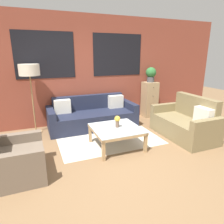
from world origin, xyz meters
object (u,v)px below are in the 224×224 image
(settee_vintage, at_px, (185,124))
(potted_plant, at_px, (151,74))
(couch_dark, at_px, (92,116))
(floor_lamp, at_px, (29,73))
(armchair_corner, at_px, (14,160))
(coffee_table, at_px, (116,130))
(drawer_cabinet, at_px, (150,99))
(flower_vase, at_px, (117,121))

(settee_vintage, distance_m, potted_plant, 1.92)
(potted_plant, bearing_deg, couch_dark, -172.77)
(settee_vintage, height_order, floor_lamp, floor_lamp)
(armchair_corner, relative_size, coffee_table, 0.96)
(couch_dark, height_order, drawer_cabinet, drawer_cabinet)
(armchair_corner, relative_size, floor_lamp, 0.55)
(floor_lamp, bearing_deg, potted_plant, 2.13)
(coffee_table, bearing_deg, floor_lamp, 135.95)
(floor_lamp, distance_m, potted_plant, 3.25)
(couch_dark, xyz_separation_m, potted_plant, (1.86, 0.24, 1.00))
(couch_dark, bearing_deg, drawer_cabinet, 7.22)
(floor_lamp, relative_size, drawer_cabinet, 1.56)
(couch_dark, distance_m, drawer_cabinet, 1.89)
(coffee_table, bearing_deg, potted_plant, 41.85)
(couch_dark, height_order, settee_vintage, settee_vintage)
(drawer_cabinet, distance_m, potted_plant, 0.75)
(couch_dark, distance_m, floor_lamp, 1.81)
(coffee_table, xyz_separation_m, flower_vase, (0.03, 0.02, 0.20))
(couch_dark, distance_m, settee_vintage, 2.27)
(coffee_table, relative_size, drawer_cabinet, 0.89)
(coffee_table, bearing_deg, couch_dark, 94.58)
(couch_dark, bearing_deg, armchair_corner, -135.80)
(couch_dark, bearing_deg, potted_plant, 7.23)
(couch_dark, relative_size, armchair_corner, 2.49)
(settee_vintage, xyz_separation_m, floor_lamp, (-3.16, 1.53, 1.12))
(coffee_table, relative_size, flower_vase, 3.92)
(settee_vintage, xyz_separation_m, coffee_table, (-1.67, 0.09, 0.05))
(couch_dark, distance_m, coffee_table, 1.34)
(couch_dark, xyz_separation_m, armchair_corner, (-1.74, -1.69, 0.00))
(armchair_corner, bearing_deg, settee_vintage, 4.43)
(armchair_corner, bearing_deg, potted_plant, 28.18)
(drawer_cabinet, height_order, flower_vase, drawer_cabinet)
(couch_dark, distance_m, flower_vase, 1.35)
(armchair_corner, distance_m, flower_vase, 1.93)
(drawer_cabinet, xyz_separation_m, potted_plant, (0.00, 0.00, 0.75))
(couch_dark, xyz_separation_m, settee_vintage, (1.77, -1.42, 0.03))
(couch_dark, bearing_deg, flower_vase, -84.10)
(floor_lamp, xyz_separation_m, drawer_cabinet, (3.24, 0.12, -0.91))
(coffee_table, distance_m, floor_lamp, 2.34)
(floor_lamp, bearing_deg, drawer_cabinet, 2.12)
(settee_vintage, height_order, coffee_table, settee_vintage)
(armchair_corner, bearing_deg, couch_dark, 44.20)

